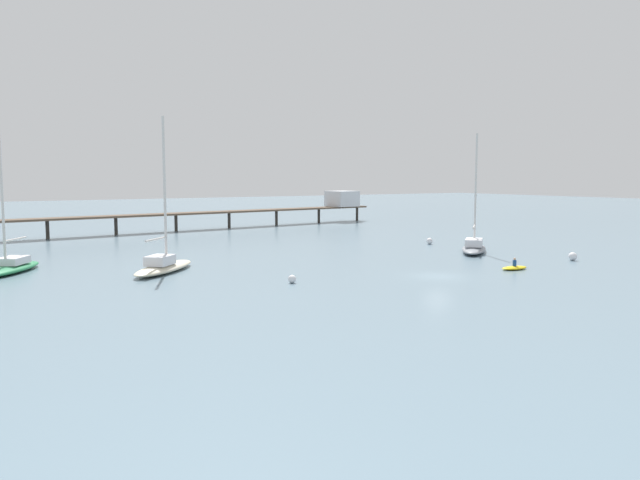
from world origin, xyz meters
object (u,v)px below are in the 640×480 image
object	(u,v)px
sailboat_cream	(163,264)
mooring_buoy_inner	(292,279)
sailboat_green	(9,266)
dinghy_yellow	(514,268)
sailboat_gray	(474,246)
mooring_buoy_far	(573,256)
pier	(277,206)
mooring_buoy_mid	(430,241)

from	to	relation	value
sailboat_cream	mooring_buoy_inner	size ratio (longest dim) A/B	20.83
sailboat_green	dinghy_yellow	xyz separation A→B (m)	(40.92, -23.22, -0.47)
dinghy_yellow	sailboat_gray	bearing A→B (deg)	60.61
sailboat_gray	mooring_buoy_far	distance (m)	11.08
dinghy_yellow	mooring_buoy_inner	distance (m)	22.06
pier	mooring_buoy_inner	world-z (taller)	pier
sailboat_gray	dinghy_yellow	world-z (taller)	sailboat_gray
mooring_buoy_mid	sailboat_green	bearing A→B (deg)	177.15
mooring_buoy_inner	mooring_buoy_mid	bearing A→B (deg)	28.52
pier	sailboat_gray	size ratio (longest dim) A/B	5.13
pier	sailboat_cream	size ratio (longest dim) A/B	4.93
dinghy_yellow	mooring_buoy_mid	bearing A→B (deg)	68.93
mooring_buoy_inner	sailboat_gray	bearing A→B (deg)	13.55
sailboat_cream	mooring_buoy_mid	distance (m)	37.10
pier	sailboat_gray	world-z (taller)	sailboat_gray
sailboat_green	mooring_buoy_mid	bearing A→B (deg)	-2.85
sailboat_cream	sailboat_gray	xyz separation A→B (m)	(35.26, -4.61, 0.02)
mooring_buoy_mid	mooring_buoy_inner	xyz separation A→B (m)	(-29.56, -16.06, -0.07)
sailboat_gray	mooring_buoy_inner	xyz separation A→B (m)	(-28.02, -6.75, -0.43)
sailboat_green	dinghy_yellow	bearing A→B (deg)	-29.58
sailboat_gray	dinghy_yellow	size ratio (longest dim) A/B	4.65
pier	sailboat_gray	bearing A→B (deg)	-89.23
mooring_buoy_far	dinghy_yellow	bearing A→B (deg)	-174.18
dinghy_yellow	mooring_buoy_inner	xyz separation A→B (m)	(-21.55, 4.72, 0.14)
mooring_buoy_far	mooring_buoy_mid	xyz separation A→B (m)	(-2.18, 19.75, -0.03)
sailboat_cream	mooring_buoy_far	bearing A→B (deg)	-21.11
pier	mooring_buoy_inner	xyz separation A→B (m)	(-27.37, -54.30, -3.21)
mooring_buoy_inner	sailboat_green	bearing A→B (deg)	136.31
sailboat_green	mooring_buoy_far	bearing A→B (deg)	-23.47
mooring_buoy_far	sailboat_cream	bearing A→B (deg)	158.89
pier	mooring_buoy_far	world-z (taller)	pier
pier	sailboat_cream	world-z (taller)	sailboat_cream
mooring_buoy_far	mooring_buoy_inner	size ratio (longest dim) A/B	1.29
dinghy_yellow	mooring_buoy_inner	world-z (taller)	dinghy_yellow
mooring_buoy_far	mooring_buoy_mid	bearing A→B (deg)	96.30
pier	mooring_buoy_far	xyz separation A→B (m)	(4.36, -57.98, -3.11)
sailboat_cream	mooring_buoy_inner	distance (m)	13.48
mooring_buoy_mid	mooring_buoy_far	bearing A→B (deg)	-83.70
dinghy_yellow	pier	bearing A→B (deg)	84.37
sailboat_cream	mooring_buoy_mid	xyz separation A→B (m)	(36.80, 4.70, -0.33)
mooring_buoy_far	mooring_buoy_mid	world-z (taller)	mooring_buoy_far
dinghy_yellow	mooring_buoy_far	bearing A→B (deg)	5.82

